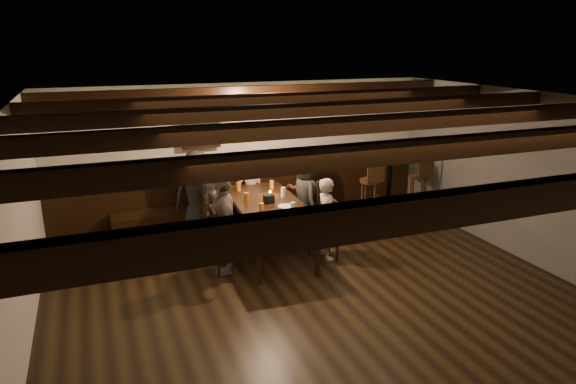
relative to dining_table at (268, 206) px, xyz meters
name	(u,v)px	position (x,y,z in m)	size (l,w,h in m)	color
room	(254,181)	(-0.15, 0.16, 0.35)	(7.00, 7.00, 7.00)	black
dining_table	(268,206)	(0.00, 0.00, 0.00)	(1.06, 2.15, 0.79)	black
chair_left_near	(215,230)	(-0.69, 0.49, -0.45)	(0.42, 0.42, 0.88)	black
chair_left_far	(227,252)	(-0.74, -0.41, -0.44)	(0.44, 0.44, 0.92)	black
chair_right_near	(304,219)	(0.74, 0.41, -0.43)	(0.45, 0.45, 0.94)	black
chair_right_far	(324,241)	(0.69, -0.49, -0.46)	(0.41, 0.41, 0.85)	black
person_bench_left	(197,195)	(-0.85, 0.95, 0.00)	(0.70, 0.46, 1.44)	#262629
person_bench_centre	(251,194)	(0.06, 1.05, -0.11)	(0.45, 0.29, 1.22)	gray
person_bench_right	(305,189)	(0.95, 0.85, -0.06)	(0.64, 0.50, 1.33)	maroon
person_left_near	(212,206)	(-0.72, 0.49, -0.05)	(0.86, 0.50, 1.33)	#A4948A
person_left_far	(224,224)	(-0.77, -0.41, -0.04)	(0.80, 0.33, 1.37)	slate
person_right_near	(306,197)	(0.77, 0.41, -0.06)	(0.65, 0.42, 1.32)	#29292C
person_right_far	(327,218)	(0.72, -0.49, -0.12)	(0.44, 0.29, 1.20)	#B9B29C
pint_a	(238,187)	(-0.24, 0.71, 0.13)	(0.07, 0.07, 0.14)	#BF7219
pint_b	(272,185)	(0.29, 0.64, 0.13)	(0.07, 0.07, 0.14)	#BF7219
pint_c	(246,197)	(-0.29, 0.12, 0.13)	(0.07, 0.07, 0.14)	#BF7219
pint_d	(283,192)	(0.31, 0.18, 0.13)	(0.07, 0.07, 0.14)	silver
pint_e	(262,208)	(-0.24, -0.44, 0.13)	(0.07, 0.07, 0.14)	#BF7219
pint_f	(293,207)	(0.17, -0.56, 0.13)	(0.07, 0.07, 0.14)	silver
pint_g	(288,214)	(0.01, -0.80, 0.13)	(0.07, 0.07, 0.14)	#BF7219
plate_near	(272,218)	(-0.19, -0.69, 0.07)	(0.24, 0.24, 0.01)	white
plate_far	(286,206)	(0.16, -0.31, 0.07)	(0.24, 0.24, 0.01)	white
condiment_caddy	(269,199)	(0.00, -0.05, 0.12)	(0.15, 0.10, 0.12)	black
candle	(270,194)	(0.14, 0.29, 0.09)	(0.05, 0.05, 0.05)	beige
high_top_table	(390,178)	(2.48, 0.66, 0.03)	(0.64, 0.64, 1.14)	black
bar_stool_left	(370,202)	(1.98, 0.45, -0.29)	(0.37, 0.37, 1.16)	#362311
bar_stool_right	(418,195)	(2.98, 0.50, -0.29)	(0.37, 0.38, 1.16)	#362311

